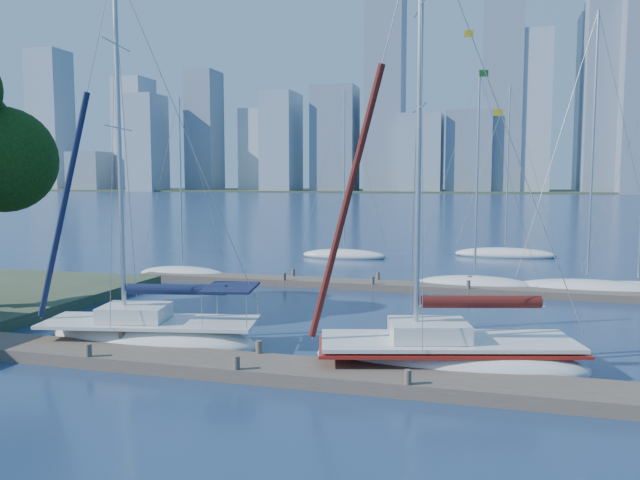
# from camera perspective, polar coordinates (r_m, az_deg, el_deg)

# --- Properties ---
(ground) EXTENTS (700.00, 700.00, 0.00)m
(ground) POSITION_cam_1_polar(r_m,az_deg,el_deg) (19.67, -6.57, -12.04)
(ground) COLOR navy
(ground) RESTS_ON ground
(near_dock) EXTENTS (26.00, 2.00, 0.40)m
(near_dock) POSITION_cam_1_polar(r_m,az_deg,el_deg) (19.61, -6.58, -11.48)
(near_dock) COLOR #50443A
(near_dock) RESTS_ON ground
(far_dock) EXTENTS (30.00, 1.80, 0.36)m
(far_dock) POSITION_cam_1_polar(r_m,az_deg,el_deg) (34.23, 6.73, -4.19)
(far_dock) COLOR #50443A
(far_dock) RESTS_ON ground
(far_shore) EXTENTS (800.00, 100.00, 1.50)m
(far_shore) POSITION_cam_1_polar(r_m,az_deg,el_deg) (337.49, 14.33, 4.31)
(far_shore) COLOR #38472D
(far_shore) RESTS_ON ground
(sailboat_navy) EXTENTS (8.45, 4.15, 13.81)m
(sailboat_navy) POSITION_cam_1_polar(r_m,az_deg,el_deg) (23.05, -15.26, -6.69)
(sailboat_navy) COLOR silver
(sailboat_navy) RESTS_ON ground
(sailboat_maroon) EXTENTS (8.86, 4.87, 14.46)m
(sailboat_maroon) POSITION_cam_1_polar(r_m,az_deg,el_deg) (19.94, 11.53, -8.45)
(sailboat_maroon) COLOR silver
(sailboat_maroon) RESTS_ON ground
(bg_boat_0) EXTENTS (5.65, 1.99, 11.17)m
(bg_boat_0) POSITION_cam_1_polar(r_m,az_deg,el_deg) (39.12, -12.46, -2.98)
(bg_boat_0) COLOR silver
(bg_boat_0) RESTS_ON ground
(bg_boat_3) EXTENTS (6.61, 2.75, 11.91)m
(bg_boat_3) POSITION_cam_1_polar(r_m,az_deg,el_deg) (34.94, 13.95, -3.99)
(bg_boat_3) COLOR silver
(bg_boat_3) RESTS_ON ground
(bg_boat_4) EXTENTS (7.99, 4.63, 14.75)m
(bg_boat_4) POSITION_cam_1_polar(r_m,az_deg,el_deg) (35.49, 23.23, -4.09)
(bg_boat_4) COLOR silver
(bg_boat_4) RESTS_ON ground
(bg_boat_5) EXTENTS (5.94, 3.31, 10.44)m
(bg_boat_5) POSITION_cam_1_polar(r_m,az_deg,el_deg) (36.70, 27.04, -4.04)
(bg_boat_5) COLOR silver
(bg_boat_5) RESTS_ON ground
(bg_boat_6) EXTENTS (6.68, 2.76, 12.94)m
(bg_boat_6) POSITION_cam_1_polar(r_m,az_deg,el_deg) (47.67, 2.20, -1.34)
(bg_boat_6) COLOR silver
(bg_boat_6) RESTS_ON ground
(bg_boat_7) EXTENTS (7.88, 3.81, 13.41)m
(bg_boat_7) POSITION_cam_1_polar(r_m,az_deg,el_deg) (50.34, 16.58, -1.20)
(bg_boat_7) COLOR silver
(bg_boat_7) RESTS_ON ground
(skyline) EXTENTS (504.21, 51.31, 124.38)m
(skyline) POSITION_cam_1_polar(r_m,az_deg,el_deg) (309.69, 17.96, 10.99)
(skyline) COLOR gray
(skyline) RESTS_ON ground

